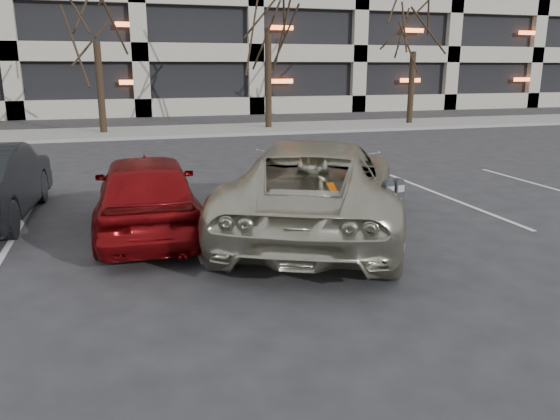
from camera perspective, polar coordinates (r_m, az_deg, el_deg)
ground at (r=8.36m, az=1.33°, el=-4.06°), size 140.00×140.00×0.00m
sidewalk at (r=23.80m, az=-10.62°, el=8.10°), size 80.00×4.00×0.12m
stall_lines at (r=10.24m, az=-10.13°, el=-0.72°), size 16.90×5.20×0.00m
tree_d at (r=27.24m, az=14.04°, el=20.12°), size 3.33×3.33×7.56m
parking_meter at (r=7.34m, az=11.66°, el=0.76°), size 0.34×0.18×1.25m
suv_silver at (r=9.04m, az=3.65°, el=2.49°), size 4.68×6.18×1.57m
car_red at (r=9.22m, az=-13.76°, el=1.75°), size 1.75×4.10×1.38m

